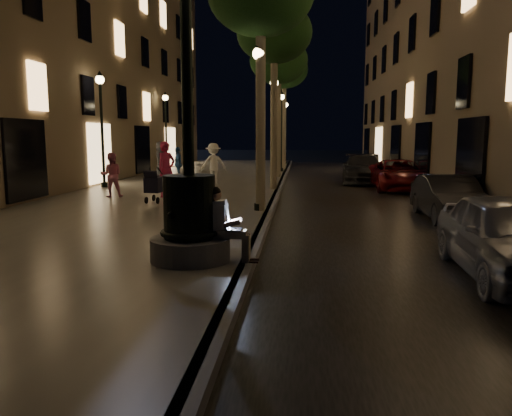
# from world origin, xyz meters

# --- Properties ---
(ground) EXTENTS (120.00, 120.00, 0.00)m
(ground) POSITION_xyz_m (0.00, 15.00, 0.00)
(ground) COLOR black
(ground) RESTS_ON ground
(cobble_lane) EXTENTS (6.00, 45.00, 0.02)m
(cobble_lane) POSITION_xyz_m (3.00, 15.00, 0.01)
(cobble_lane) COLOR black
(cobble_lane) RESTS_ON ground
(promenade) EXTENTS (8.00, 45.00, 0.20)m
(promenade) POSITION_xyz_m (-4.00, 15.00, 0.10)
(promenade) COLOR #68635B
(promenade) RESTS_ON ground
(curb_strip) EXTENTS (0.25, 45.00, 0.20)m
(curb_strip) POSITION_xyz_m (0.00, 15.00, 0.10)
(curb_strip) COLOR #59595B
(curb_strip) RESTS_ON ground
(building_right) EXTENTS (8.00, 36.00, 15.00)m
(building_right) POSITION_xyz_m (10.00, 18.00, 7.50)
(building_right) COLOR #756649
(building_right) RESTS_ON ground
(building_left) EXTENTS (8.00, 36.00, 15.00)m
(building_left) POSITION_xyz_m (-12.00, 18.00, 7.50)
(building_left) COLOR #756649
(building_left) RESTS_ON ground
(fountain_lamppost) EXTENTS (1.40, 1.40, 5.21)m
(fountain_lamppost) POSITION_xyz_m (-1.00, 2.00, 1.21)
(fountain_lamppost) COLOR #59595B
(fountain_lamppost) RESTS_ON promenade
(seated_man_laptop) EXTENTS (0.93, 0.32, 1.30)m
(seated_man_laptop) POSITION_xyz_m (-0.39, 2.00, 0.89)
(seated_man_laptop) COLOR tan
(seated_man_laptop) RESTS_ON promenade
(tree_second) EXTENTS (3.00, 3.00, 7.40)m
(tree_second) POSITION_xyz_m (-0.20, 14.00, 6.33)
(tree_second) COLOR #6B604C
(tree_second) RESTS_ON promenade
(tree_third) EXTENTS (3.00, 3.00, 7.20)m
(tree_third) POSITION_xyz_m (-0.30, 20.00, 6.14)
(tree_third) COLOR #6B604C
(tree_third) RESTS_ON promenade
(tree_far) EXTENTS (3.00, 3.00, 7.50)m
(tree_far) POSITION_xyz_m (-0.22, 26.00, 6.43)
(tree_far) COLOR #6B604C
(tree_far) RESTS_ON promenade
(lamp_curb_a) EXTENTS (0.36, 0.36, 4.81)m
(lamp_curb_a) POSITION_xyz_m (-0.30, 8.00, 3.24)
(lamp_curb_a) COLOR black
(lamp_curb_a) RESTS_ON promenade
(lamp_curb_b) EXTENTS (0.36, 0.36, 4.81)m
(lamp_curb_b) POSITION_xyz_m (-0.30, 16.00, 3.24)
(lamp_curb_b) COLOR black
(lamp_curb_b) RESTS_ON promenade
(lamp_curb_c) EXTENTS (0.36, 0.36, 4.81)m
(lamp_curb_c) POSITION_xyz_m (-0.30, 24.00, 3.24)
(lamp_curb_c) COLOR black
(lamp_curb_c) RESTS_ON promenade
(lamp_curb_d) EXTENTS (0.36, 0.36, 4.81)m
(lamp_curb_d) POSITION_xyz_m (-0.30, 32.00, 3.24)
(lamp_curb_d) COLOR black
(lamp_curb_d) RESTS_ON promenade
(lamp_left_b) EXTENTS (0.36, 0.36, 4.81)m
(lamp_left_b) POSITION_xyz_m (-7.40, 14.00, 3.24)
(lamp_left_b) COLOR black
(lamp_left_b) RESTS_ON promenade
(lamp_left_c) EXTENTS (0.36, 0.36, 4.81)m
(lamp_left_c) POSITION_xyz_m (-7.40, 24.00, 3.24)
(lamp_left_c) COLOR black
(lamp_left_c) RESTS_ON promenade
(stroller) EXTENTS (0.55, 1.15, 1.17)m
(stroller) POSITION_xyz_m (-3.81, 9.38, 0.78)
(stroller) COLOR black
(stroller) RESTS_ON promenade
(car_front) EXTENTS (1.82, 4.20, 1.41)m
(car_front) POSITION_xyz_m (4.40, 2.08, 0.70)
(car_front) COLOR #93949A
(car_front) RESTS_ON ground
(car_second) EXTENTS (1.35, 3.84, 1.26)m
(car_second) POSITION_xyz_m (5.09, 7.96, 0.63)
(car_second) COLOR black
(car_second) RESTS_ON ground
(car_third) EXTENTS (2.29, 4.83, 1.33)m
(car_third) POSITION_xyz_m (5.16, 15.77, 0.67)
(car_third) COLOR maroon
(car_third) RESTS_ON ground
(car_rear) EXTENTS (2.37, 5.05, 1.42)m
(car_rear) POSITION_xyz_m (4.00, 19.00, 0.71)
(car_rear) COLOR #2A2A2E
(car_rear) RESTS_ON ground
(car_fifth) EXTENTS (1.66, 3.84, 1.23)m
(car_fifth) POSITION_xyz_m (4.94, 24.50, 0.61)
(car_fifth) COLOR #999994
(car_fifth) RESTS_ON ground
(pedestrian_red) EXTENTS (0.81, 0.85, 1.96)m
(pedestrian_red) POSITION_xyz_m (-3.82, 10.85, 1.18)
(pedestrian_red) COLOR #C02652
(pedestrian_red) RESTS_ON promenade
(pedestrian_pink) EXTENTS (0.92, 0.82, 1.57)m
(pedestrian_pink) POSITION_xyz_m (-5.77, 10.66, 0.99)
(pedestrian_pink) COLOR pink
(pedestrian_pink) RESTS_ON promenade
(pedestrian_white) EXTENTS (1.33, 1.01, 1.83)m
(pedestrian_white) POSITION_xyz_m (-3.00, 15.73, 1.11)
(pedestrian_white) COLOR white
(pedestrian_white) RESTS_ON promenade
(pedestrian_blue) EXTENTS (0.61, 1.02, 1.63)m
(pedestrian_blue) POSITION_xyz_m (-4.97, 17.11, 1.02)
(pedestrian_blue) COLOR #275191
(pedestrian_blue) RESTS_ON promenade
(pedestrian_dark) EXTENTS (0.69, 0.98, 1.89)m
(pedestrian_dark) POSITION_xyz_m (-6.13, 18.22, 1.14)
(pedestrian_dark) COLOR #35353A
(pedestrian_dark) RESTS_ON promenade
(bicycle) EXTENTS (1.68, 0.97, 0.83)m
(bicycle) POSITION_xyz_m (-1.77, 6.51, 0.62)
(bicycle) COLOR black
(bicycle) RESTS_ON promenade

